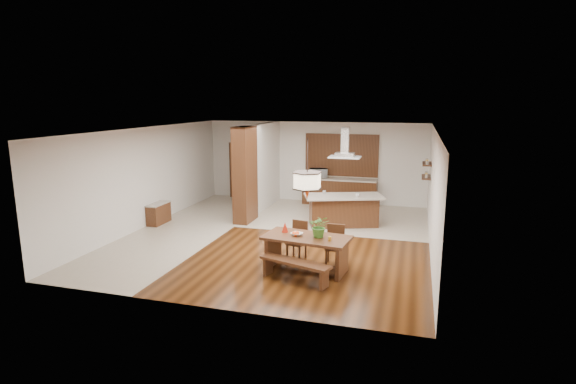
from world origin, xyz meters
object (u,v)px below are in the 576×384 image
(dining_chair_right, at_px, (335,245))
(island_cup, at_px, (358,195))
(dining_chair_left, at_px, (297,241))
(microwave, at_px, (318,173))
(dining_bench, at_px, (295,271))
(foliage_plant, at_px, (320,226))
(kitchen_island, at_px, (343,210))
(hallway_console, at_px, (159,214))
(fruit_bowl, at_px, (297,234))
(pendant_lantern, at_px, (307,169))
(range_hood, at_px, (345,143))
(dining_table, at_px, (307,245))

(dining_chair_right, relative_size, island_cup, 8.29)
(dining_chair_left, relative_size, microwave, 1.52)
(dining_bench, distance_m, island_cup, 4.46)
(foliage_plant, height_order, kitchen_island, foliage_plant)
(hallway_console, xyz_separation_m, dining_chair_right, (5.70, -1.93, 0.14))
(fruit_bowl, bearing_deg, hallway_console, 153.79)
(foliage_plant, bearing_deg, microwave, 102.47)
(hallway_console, bearing_deg, pendant_lantern, -25.22)
(dining_chair_right, distance_m, pendant_lantern, 1.94)
(range_hood, bearing_deg, hallway_console, -166.25)
(kitchen_island, bearing_deg, dining_table, -113.10)
(dining_bench, bearing_deg, island_cup, 80.91)
(dining_chair_left, bearing_deg, range_hood, 91.67)
(dining_bench, height_order, kitchen_island, kitchen_island)
(range_hood, bearing_deg, foliage_plant, -88.92)
(dining_table, distance_m, pendant_lantern, 1.68)
(dining_chair_right, distance_m, microwave, 6.17)
(dining_chair_right, distance_m, fruit_bowl, 0.97)
(dining_chair_left, relative_size, pendant_lantern, 0.69)
(hallway_console, xyz_separation_m, dining_bench, (5.09, -3.10, -0.10))
(hallway_console, relative_size, foliage_plant, 1.80)
(dining_table, xyz_separation_m, microwave, (-1.14, 6.41, 0.55))
(microwave, bearing_deg, dining_chair_right, -96.98)
(microwave, bearing_deg, dining_chair_left, -105.38)
(dining_chair_right, height_order, kitchen_island, kitchen_island)
(fruit_bowl, height_order, kitchen_island, kitchen_island)
(hallway_console, distance_m, dining_chair_right, 6.02)
(kitchen_island, relative_size, microwave, 4.15)
(dining_table, distance_m, microwave, 6.54)
(dining_table, height_order, dining_bench, dining_table)
(foliage_plant, bearing_deg, dining_table, -176.71)
(kitchen_island, bearing_deg, pendant_lantern, -113.10)
(dining_table, xyz_separation_m, dining_bench, (-0.08, -0.66, -0.35))
(hallway_console, distance_m, dining_bench, 5.96)
(dining_chair_right, relative_size, fruit_bowl, 3.60)
(dining_table, xyz_separation_m, island_cup, (0.61, 3.68, 0.41))
(fruit_bowl, bearing_deg, microwave, 98.12)
(dining_chair_left, relative_size, fruit_bowl, 3.58)
(pendant_lantern, relative_size, kitchen_island, 0.54)
(foliage_plant, xyz_separation_m, range_hood, (-0.07, 3.74, 1.45))
(hallway_console, height_order, pendant_lantern, pendant_lantern)
(dining_chair_left, distance_m, kitchen_island, 3.19)
(kitchen_island, bearing_deg, range_hood, 70.04)
(hallway_console, height_order, dining_chair_left, dining_chair_left)
(dining_bench, distance_m, fruit_bowl, 0.89)
(pendant_lantern, relative_size, foliage_plant, 2.68)
(dining_chair_left, relative_size, kitchen_island, 0.37)
(hallway_console, relative_size, range_hood, 0.98)
(dining_table, height_order, pendant_lantern, pendant_lantern)
(range_hood, bearing_deg, dining_bench, -93.72)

